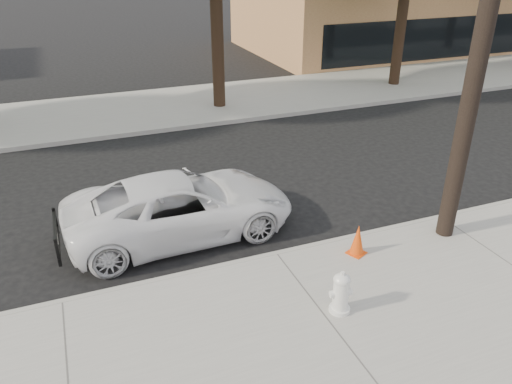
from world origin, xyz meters
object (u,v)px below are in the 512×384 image
(fire_hydrant, at_px, (341,294))
(traffic_cone, at_px, (358,240))
(utility_pole, at_px, (489,4))
(police_cruiser, at_px, (181,206))

(fire_hydrant, bearing_deg, traffic_cone, 58.78)
(utility_pole, bearing_deg, police_cruiser, 156.13)
(police_cruiser, xyz_separation_m, fire_hydrant, (1.77, -3.61, -0.16))
(fire_hydrant, distance_m, traffic_cone, 1.81)
(utility_pole, height_order, traffic_cone, utility_pole)
(utility_pole, height_order, fire_hydrant, utility_pole)
(utility_pole, distance_m, fire_hydrant, 5.52)
(police_cruiser, height_order, traffic_cone, police_cruiser)
(utility_pole, distance_m, police_cruiser, 6.87)
(fire_hydrant, xyz_separation_m, traffic_cone, (1.18, 1.37, -0.05))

